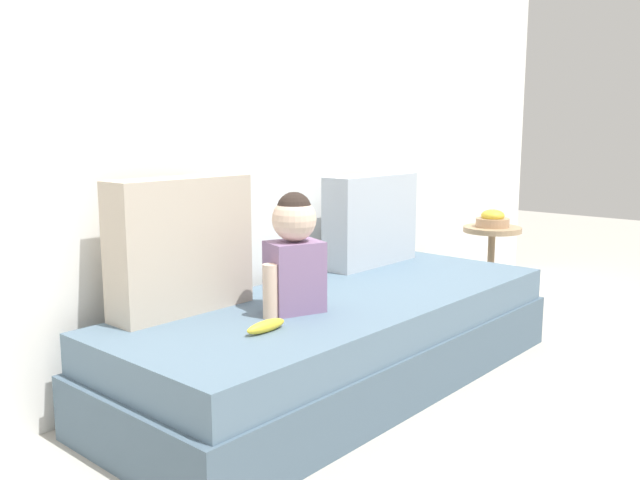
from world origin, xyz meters
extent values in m
plane|color=#B2ADA3|center=(0.00, 0.00, 0.00)|extent=(12.00, 12.00, 0.00)
cube|color=white|center=(0.00, 0.53, 1.17)|extent=(5.31, 0.10, 2.35)
cube|color=#495F70|center=(0.00, 0.00, 0.11)|extent=(2.11, 0.81, 0.23)
cube|color=slate|center=(0.00, 0.00, 0.30)|extent=(2.05, 0.79, 0.14)
cube|color=#C1B29E|center=(-0.58, 0.30, 0.62)|extent=(0.56, 0.16, 0.50)
cube|color=#B2BCC6|center=(0.58, 0.30, 0.60)|extent=(0.57, 0.16, 0.45)
cube|color=gray|center=(-0.30, -0.01, 0.50)|extent=(0.23, 0.21, 0.26)
sphere|color=beige|center=(-0.30, -0.01, 0.72)|extent=(0.16, 0.16, 0.16)
sphere|color=#2D231E|center=(-0.30, -0.01, 0.76)|extent=(0.13, 0.13, 0.13)
cylinder|color=beige|center=(-0.43, -0.01, 0.47)|extent=(0.06, 0.06, 0.20)
cylinder|color=beige|center=(-0.18, -0.01, 0.47)|extent=(0.06, 0.06, 0.20)
ellipsoid|color=yellow|center=(-0.55, -0.11, 0.39)|extent=(0.17, 0.04, 0.04)
cylinder|color=tan|center=(1.43, 0.08, 0.47)|extent=(0.33, 0.33, 0.03)
cylinder|color=#866E51|center=(1.43, 0.08, 0.23)|extent=(0.04, 0.04, 0.46)
cylinder|color=#866E51|center=(1.43, 0.08, 0.01)|extent=(0.18, 0.18, 0.02)
cylinder|color=tan|center=(1.43, 0.08, 0.51)|extent=(0.19, 0.19, 0.05)
ellipsoid|color=gold|center=(1.43, 0.08, 0.55)|extent=(0.13, 0.13, 0.07)
camera|label=1|loc=(-2.06, -1.68, 1.05)|focal=37.52mm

